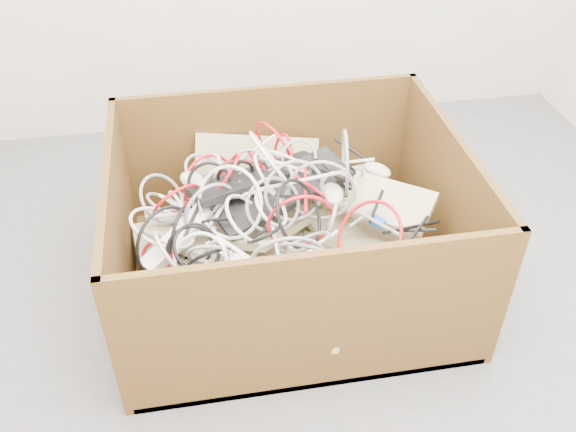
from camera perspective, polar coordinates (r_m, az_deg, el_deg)
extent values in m
plane|color=#525255|center=(2.27, 5.30, -9.85)|extent=(3.00, 3.00, 0.00)
cube|color=#412610|center=(2.41, 0.08, -5.64)|extent=(1.19, 0.99, 0.03)
cube|color=#412610|center=(2.62, -1.75, 5.98)|extent=(1.19, 0.02, 0.57)
cube|color=#412610|center=(1.89, 2.66, -9.78)|extent=(1.19, 0.03, 0.57)
cube|color=#412610|center=(2.38, 14.03, 0.92)|extent=(0.03, 0.94, 0.57)
cube|color=#412610|center=(2.23, -14.83, -2.22)|extent=(0.02, 0.94, 0.57)
cube|color=#C6B993|center=(2.38, 0.00, -4.06)|extent=(1.04, 0.90, 0.19)
cube|color=#C6B993|center=(2.26, -2.18, -4.03)|extent=(0.75, 0.67, 0.20)
cube|color=tan|center=(2.40, -7.91, -1.33)|extent=(0.50, 0.22, 0.08)
cube|color=tan|center=(2.34, 4.14, -1.01)|extent=(0.35, 0.50, 0.21)
cube|color=tan|center=(2.12, 1.28, -7.08)|extent=(0.21, 0.50, 0.06)
cube|color=tan|center=(2.19, -6.93, -2.98)|extent=(0.49, 0.43, 0.11)
cube|color=tan|center=(2.24, 7.37, -2.91)|extent=(0.42, 0.47, 0.20)
cube|color=tan|center=(2.53, -2.82, 5.28)|extent=(0.50, 0.16, 0.20)
cube|color=tan|center=(2.25, -0.66, -0.69)|extent=(0.44, 0.46, 0.20)
cube|color=tan|center=(2.31, 7.08, 1.77)|extent=(0.47, 0.44, 0.12)
cube|color=black|center=(2.23, -2.77, 3.48)|extent=(0.51, 0.33, 0.08)
cube|color=black|center=(2.17, -0.63, 2.23)|extent=(0.51, 0.33, 0.13)
ellipsoid|color=beige|center=(2.28, -7.34, 1.61)|extent=(0.12, 0.08, 0.04)
ellipsoid|color=beige|center=(2.44, 8.02, 4.12)|extent=(0.13, 0.14, 0.04)
ellipsoid|color=beige|center=(1.95, -5.92, -7.18)|extent=(0.14, 0.12, 0.04)
ellipsoid|color=beige|center=(2.13, 4.05, 2.04)|extent=(0.08, 0.12, 0.04)
ellipsoid|color=beige|center=(2.25, -8.54, 3.18)|extent=(0.13, 0.14, 0.04)
ellipsoid|color=black|center=(2.04, 8.82, -6.21)|extent=(0.14, 0.11, 0.04)
cube|color=white|center=(2.11, -9.51, -1.64)|extent=(0.29, 0.27, 0.14)
cube|color=white|center=(1.99, -3.70, -4.69)|extent=(0.26, 0.26, 0.10)
cube|color=blue|center=(2.17, 8.08, -0.54)|extent=(0.06, 0.06, 0.03)
torus|color=silver|center=(2.06, -10.34, -3.60)|extent=(0.14, 0.27, 0.25)
torus|color=gray|center=(2.00, 3.96, -0.34)|extent=(0.07, 0.16, 0.16)
torus|color=silver|center=(2.21, -1.77, 3.72)|extent=(0.14, 0.23, 0.20)
torus|color=gray|center=(2.07, -1.35, 0.96)|extent=(0.26, 0.15, 0.23)
torus|color=black|center=(2.29, 4.84, 4.11)|extent=(0.15, 0.09, 0.13)
torus|color=gray|center=(1.96, 1.89, -2.35)|extent=(0.15, 0.14, 0.12)
torus|color=black|center=(2.20, -7.07, 2.89)|extent=(0.21, 0.12, 0.18)
torus|color=#B40C16|center=(2.38, -1.31, 6.41)|extent=(0.16, 0.23, 0.26)
torus|color=gray|center=(1.97, -7.15, -3.42)|extent=(0.19, 0.10, 0.17)
torus|color=silver|center=(2.22, -9.68, 0.30)|extent=(0.10, 0.22, 0.24)
torus|color=silver|center=(1.94, -7.87, -4.01)|extent=(0.23, 0.16, 0.20)
torus|color=silver|center=(2.06, -3.64, -0.29)|extent=(0.20, 0.27, 0.20)
torus|color=gray|center=(2.32, 5.21, 3.27)|extent=(0.20, 0.08, 0.20)
torus|color=gray|center=(2.29, -10.77, 0.92)|extent=(0.19, 0.23, 0.15)
torus|color=#B40C16|center=(2.08, -11.63, -3.70)|extent=(0.15, 0.11, 0.13)
torus|color=gray|center=(2.26, 0.99, 5.32)|extent=(0.17, 0.15, 0.12)
torus|color=gray|center=(2.29, -11.22, 1.51)|extent=(0.20, 0.26, 0.20)
torus|color=black|center=(2.10, -9.79, -1.45)|extent=(0.10, 0.24, 0.26)
torus|color=black|center=(2.00, -8.78, -2.86)|extent=(0.22, 0.07, 0.21)
torus|color=silver|center=(2.32, -7.43, 4.08)|extent=(0.17, 0.20, 0.13)
torus|color=silver|center=(2.04, -5.26, 1.21)|extent=(0.29, 0.20, 0.30)
torus|color=black|center=(2.09, -10.88, -2.33)|extent=(0.27, 0.24, 0.34)
torus|color=gray|center=(2.17, -1.36, 2.61)|extent=(0.19, 0.25, 0.18)
torus|color=silver|center=(2.14, -1.42, 4.96)|extent=(0.18, 0.25, 0.25)
torus|color=silver|center=(2.31, -0.43, 5.34)|extent=(0.17, 0.15, 0.14)
torus|color=gray|center=(2.22, 5.15, 4.80)|extent=(0.07, 0.32, 0.32)
torus|color=gray|center=(2.13, -6.98, 0.60)|extent=(0.26, 0.14, 0.29)
torus|color=black|center=(2.00, -2.13, -1.63)|extent=(0.14, 0.14, 0.11)
torus|color=silver|center=(1.97, -5.32, -5.30)|extent=(0.23, 0.26, 0.33)
torus|color=#B40C16|center=(2.01, 7.30, -1.86)|extent=(0.22, 0.32, 0.27)
torus|color=black|center=(1.96, -8.19, -2.87)|extent=(0.16, 0.18, 0.17)
torus|color=#B40C16|center=(2.21, -10.01, 1.31)|extent=(0.20, 0.19, 0.18)
torus|color=black|center=(2.23, 3.84, 3.43)|extent=(0.16, 0.20, 0.17)
torus|color=#B40C16|center=(2.35, -0.49, 5.21)|extent=(0.08, 0.26, 0.26)
torus|color=silver|center=(2.13, -11.19, -1.02)|extent=(0.21, 0.24, 0.14)
torus|color=black|center=(2.24, -4.76, 3.77)|extent=(0.18, 0.07, 0.18)
torus|color=black|center=(2.21, 4.11, 3.34)|extent=(0.16, 0.20, 0.18)
torus|color=#B40C16|center=(2.34, -7.03, 2.79)|extent=(0.28, 0.17, 0.31)
torus|color=gray|center=(2.34, -3.49, 4.46)|extent=(0.20, 0.15, 0.14)
torus|color=silver|center=(2.12, 4.60, 2.43)|extent=(0.17, 0.09, 0.19)
torus|color=black|center=(1.99, 1.01, 0.11)|extent=(0.18, 0.30, 0.29)
torus|color=#B40C16|center=(1.99, 1.14, -0.53)|extent=(0.31, 0.03, 0.31)
torus|color=gray|center=(2.37, -7.66, 4.12)|extent=(0.16, 0.14, 0.12)
torus|color=gray|center=(1.96, 1.47, -3.29)|extent=(0.18, 0.16, 0.19)
torus|color=silver|center=(2.27, -0.18, 4.36)|extent=(0.28, 0.23, 0.20)
torus|color=gray|center=(2.10, 2.99, 2.28)|extent=(0.32, 0.08, 0.32)
torus|color=black|center=(2.00, -6.90, -3.86)|extent=(0.19, 0.12, 0.18)
torus|color=gray|center=(1.94, 0.00, -4.13)|extent=(0.34, 0.08, 0.34)
torus|color=gray|center=(2.08, 0.59, 2.26)|extent=(0.30, 0.11, 0.29)
torus|color=#B40C16|center=(2.33, -4.02, 3.55)|extent=(0.28, 0.09, 0.27)
torus|color=#B40C16|center=(2.22, -5.69, 3.72)|extent=(0.17, 0.24, 0.19)
torus|color=silver|center=(2.03, -1.51, 0.78)|extent=(0.13, 0.16, 0.14)
cylinder|color=gray|center=(2.13, -5.83, 0.92)|extent=(0.14, 0.19, 0.07)
cylinder|color=silver|center=(2.18, -9.09, 0.39)|extent=(0.19, 0.21, 0.03)
cylinder|color=black|center=(2.13, 11.43, -1.27)|extent=(0.13, 0.06, 0.03)
cylinder|color=black|center=(2.07, 10.61, -2.60)|extent=(0.21, 0.20, 0.07)
cylinder|color=black|center=(2.09, -6.86, -0.41)|extent=(0.15, 0.07, 0.06)
cylinder|color=black|center=(2.18, 7.95, 0.90)|extent=(0.09, 0.13, 0.05)
cylinder|color=silver|center=(1.92, -0.82, -3.83)|extent=(0.02, 0.26, 0.06)
cylinder|color=gray|center=(2.08, 14.35, -5.40)|extent=(0.14, 0.08, 0.04)
cylinder|color=#B40C16|center=(2.17, 1.12, 3.31)|extent=(0.12, 0.25, 0.05)
cylinder|color=gray|center=(1.97, 0.30, -2.91)|extent=(0.11, 0.26, 0.04)
cylinder|color=silver|center=(2.36, -1.28, 4.36)|extent=(0.16, 0.13, 0.07)
cylinder|color=silver|center=(2.49, 4.78, 4.76)|extent=(0.24, 0.12, 0.09)
cylinder|color=black|center=(2.20, -5.84, 2.40)|extent=(0.11, 0.26, 0.04)
cylinder|color=black|center=(2.07, 1.39, 1.73)|extent=(0.20, 0.05, 0.07)
cylinder|color=silver|center=(2.38, -3.56, 5.59)|extent=(0.25, 0.15, 0.08)
cylinder|color=silver|center=(2.29, -9.48, 0.83)|extent=(0.02, 0.17, 0.03)
cylinder|color=silver|center=(2.21, -10.53, 0.09)|extent=(0.14, 0.07, 0.05)
cylinder|color=black|center=(2.13, -7.92, 1.22)|extent=(0.13, 0.26, 0.08)
cylinder|color=silver|center=(1.93, -5.66, -5.20)|extent=(0.12, 0.14, 0.02)
cylinder|color=black|center=(2.34, -4.50, 4.66)|extent=(0.10, 0.18, 0.05)
cylinder|color=#B40C16|center=(2.11, 1.58, 2.46)|extent=(0.06, 0.24, 0.02)
cylinder|color=black|center=(2.06, -9.45, -4.29)|extent=(0.14, 0.23, 0.09)
cylinder|color=#B40C16|center=(2.31, -2.78, 4.88)|extent=(0.07, 0.20, 0.02)
cylinder|color=black|center=(2.53, 5.95, 5.78)|extent=(0.14, 0.13, 0.07)
cylinder|color=black|center=(2.15, 11.13, -0.98)|extent=(0.26, 0.15, 0.11)
cylinder|color=silver|center=(2.14, -5.39, 1.56)|extent=(0.21, 0.03, 0.06)
cylinder|color=silver|center=(1.96, 2.21, -3.03)|extent=(0.19, 0.12, 0.04)
cylinder|color=#B40C16|center=(2.47, -1.28, 5.18)|extent=(0.18, 0.11, 0.02)
cylinder|color=gray|center=(2.09, 7.93, -0.54)|extent=(0.13, 0.18, 0.02)
cylinder|color=silver|center=(2.17, -5.36, 1.89)|extent=(0.12, 0.23, 0.03)
cylinder|color=silver|center=(2.08, 1.11, 3.19)|extent=(0.28, 0.06, 0.09)
cylinder|color=gray|center=(2.26, 1.39, 4.11)|extent=(0.13, 0.20, 0.08)
cylinder|color=gray|center=(2.39, -7.86, 3.59)|extent=(0.15, 0.02, 0.06)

